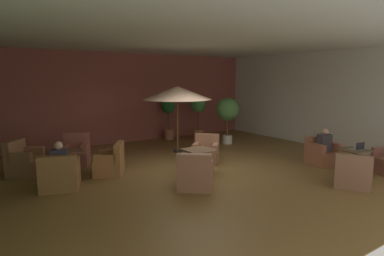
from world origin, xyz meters
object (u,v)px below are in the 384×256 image
at_px(armchair_front_right_east, 195,175).
at_px(patio_umbrella_tall_red, 177,93).
at_px(armchair_mid_center_south, 25,162).
at_px(potted_tree_mid_left, 198,112).
at_px(cafe_table_mid_center, 67,156).
at_px(patron_blue_shirt, 59,157).
at_px(armchair_mid_center_north, 111,163).
at_px(armchair_mid_center_west, 60,176).
at_px(armchair_front_left_north, 353,174).
at_px(armchair_front_left_south, 322,154).
at_px(potted_tree_left_corner, 228,111).
at_px(iced_drink_cup, 356,147).
at_px(patron_by_window, 324,141).
at_px(armchair_mid_center_east, 76,153).
at_px(armchair_front_right_north, 206,153).
at_px(cafe_table_front_right, 199,155).
at_px(cafe_table_front_left, 354,156).
at_px(open_laptop, 358,148).
at_px(potted_tree_mid_right, 168,115).

height_order(armchair_front_right_east, patio_umbrella_tall_red, patio_umbrella_tall_red).
height_order(armchair_mid_center_south, potted_tree_mid_left, potted_tree_mid_left).
distance_m(cafe_table_mid_center, patio_umbrella_tall_red, 4.17).
bearing_deg(potted_tree_mid_left, patron_blue_shirt, -151.95).
xyz_separation_m(armchair_mid_center_north, armchair_mid_center_west, (-1.37, -0.49, 0.02)).
bearing_deg(armchair_front_left_north, armchair_front_left_south, 53.08).
relative_size(patio_umbrella_tall_red, potted_tree_mid_left, 1.33).
distance_m(potted_tree_left_corner, iced_drink_cup, 5.01).
relative_size(armchair_front_left_south, cafe_table_mid_center, 1.34).
bearing_deg(armchair_front_left_north, cafe_table_mid_center, 138.76).
relative_size(armchair_mid_center_south, potted_tree_left_corner, 0.60).
bearing_deg(patron_by_window, patio_umbrella_tall_red, 125.96).
bearing_deg(patron_blue_shirt, armchair_mid_center_east, 67.18).
height_order(armchair_front_right_north, armchair_mid_center_south, armchair_mid_center_south).
distance_m(cafe_table_front_right, armchair_mid_center_west, 3.44).
distance_m(armchair_front_left_north, patio_umbrella_tall_red, 5.87).
distance_m(armchair_front_left_south, patio_umbrella_tall_red, 4.96).
distance_m(armchair_mid_center_east, patio_umbrella_tall_red, 3.77).
height_order(armchair_front_left_north, armchair_mid_center_south, armchair_mid_center_south).
bearing_deg(armchair_mid_center_east, armchair_mid_center_south, -164.99).
bearing_deg(potted_tree_mid_left, armchair_front_right_east, -125.50).
bearing_deg(potted_tree_left_corner, cafe_table_front_left, -88.38).
height_order(armchair_front_right_east, armchair_mid_center_west, armchair_front_right_east).
bearing_deg(armchair_front_left_south, patron_blue_shirt, 163.77).
relative_size(armchair_mid_center_north, patron_by_window, 1.55).
height_order(cafe_table_mid_center, potted_tree_left_corner, potted_tree_left_corner).
height_order(patron_blue_shirt, open_laptop, patron_blue_shirt).
relative_size(cafe_table_front_left, iced_drink_cup, 6.39).
distance_m(armchair_mid_center_south, potted_tree_left_corner, 7.17).
bearing_deg(patron_blue_shirt, cafe_table_front_right, -13.88).
bearing_deg(open_laptop, patron_by_window, 82.16).
bearing_deg(armchair_mid_center_south, cafe_table_front_right, -32.67).
xyz_separation_m(armchair_mid_center_east, open_laptop, (5.94, -5.20, 0.39)).
relative_size(patio_umbrella_tall_red, patron_by_window, 3.48).
xyz_separation_m(patron_blue_shirt, iced_drink_cup, (6.80, -3.09, -0.02)).
distance_m(armchair_mid_center_south, iced_drink_cup, 8.76).
height_order(cafe_table_front_right, patron_blue_shirt, patron_blue_shirt).
bearing_deg(armchair_mid_center_south, iced_drink_cup, -32.90).
relative_size(armchair_front_left_south, iced_drink_cup, 8.63).
distance_m(armchair_front_right_north, potted_tree_left_corner, 3.21).
height_order(cafe_table_mid_center, armchair_mid_center_west, armchair_mid_center_west).
relative_size(cafe_table_front_right, iced_drink_cup, 7.00).
bearing_deg(cafe_table_front_left, armchair_mid_center_east, 138.62).
xyz_separation_m(armchair_mid_center_west, patio_umbrella_tall_red, (4.22, 1.76, 1.71)).
bearing_deg(potted_tree_left_corner, armchair_mid_center_north, -164.69).
bearing_deg(potted_tree_mid_right, armchair_mid_center_east, -155.83).
bearing_deg(patron_blue_shirt, armchair_mid_center_north, 18.51).
bearing_deg(iced_drink_cup, armchair_mid_center_north, 146.95).
height_order(armchair_mid_center_north, patron_blue_shirt, patron_blue_shirt).
bearing_deg(patron_blue_shirt, patron_by_window, -16.55).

